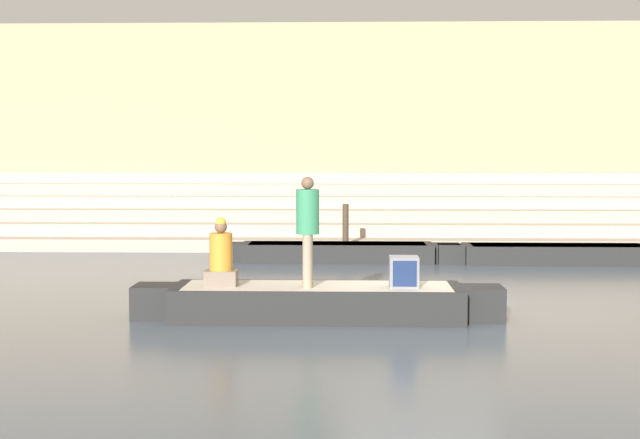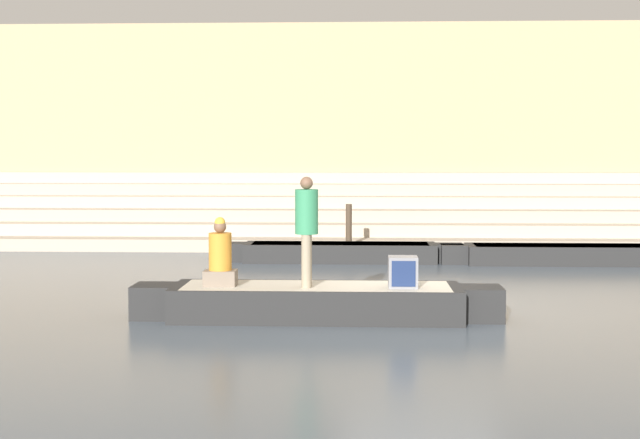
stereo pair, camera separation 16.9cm
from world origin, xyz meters
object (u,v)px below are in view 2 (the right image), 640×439
(person_standing, at_px, (307,224))
(moored_boat_shore, at_px, (560,254))
(mooring_post, at_px, (349,231))
(tv_set, at_px, (403,272))
(moored_boat_distant, at_px, (340,252))
(rowboat_main, at_px, (316,301))
(person_rowing, at_px, (220,258))

(person_standing, height_order, moored_boat_shore, person_standing)
(person_standing, distance_m, mooring_post, 7.83)
(person_standing, height_order, mooring_post, person_standing)
(tv_set, xyz_separation_m, moored_boat_distant, (-1.07, 7.04, -0.50))
(rowboat_main, distance_m, moored_boat_distant, 6.94)
(person_standing, relative_size, person_rowing, 1.59)
(moored_boat_shore, distance_m, mooring_post, 4.83)
(rowboat_main, height_order, mooring_post, mooring_post)
(moored_boat_distant, bearing_deg, moored_boat_shore, 1.80)
(moored_boat_shore, distance_m, moored_boat_distant, 4.91)
(mooring_post, bearing_deg, moored_boat_distant, -104.93)
(person_standing, bearing_deg, moored_boat_shore, 66.52)
(person_standing, distance_m, moored_boat_distant, 7.18)
(person_rowing, height_order, mooring_post, person_rowing)
(person_rowing, xyz_separation_m, moored_boat_distant, (1.65, 6.98, -0.68))
(moored_boat_distant, xyz_separation_m, mooring_post, (0.19, 0.70, 0.41))
(person_standing, xyz_separation_m, tv_set, (1.42, 0.02, -0.71))
(rowboat_main, relative_size, person_standing, 3.38)
(person_rowing, bearing_deg, moored_boat_distant, 80.13)
(person_rowing, relative_size, moored_boat_distant, 0.19)
(tv_set, relative_size, moored_boat_distant, 0.08)
(moored_boat_shore, height_order, mooring_post, mooring_post)
(rowboat_main, distance_m, person_rowing, 1.57)
(person_standing, distance_m, moored_boat_shore, 8.73)
(moored_boat_shore, bearing_deg, mooring_post, 167.20)
(person_rowing, distance_m, tv_set, 2.73)
(moored_boat_distant, relative_size, mooring_post, 4.36)
(mooring_post, bearing_deg, rowboat_main, -92.97)
(moored_boat_shore, relative_size, mooring_post, 4.16)
(tv_set, height_order, mooring_post, mooring_post)
(person_standing, relative_size, mooring_post, 1.28)
(person_rowing, xyz_separation_m, tv_set, (2.72, -0.07, -0.18))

